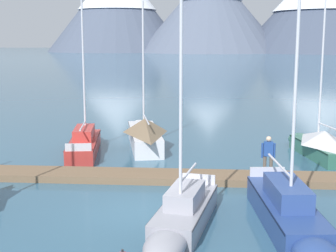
{
  "coord_description": "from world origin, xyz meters",
  "views": [
    {
      "loc": [
        2.85,
        -16.0,
        5.92
      ],
      "look_at": [
        0.0,
        6.0,
        2.0
      ],
      "focal_mm": 52.28,
      "sensor_mm": 36.0,
      "label": 1
    }
  ],
  "objects": [
    {
      "name": "dock",
      "position": [
        0.0,
        4.0,
        0.14
      ],
      "size": [
        23.76,
        3.04,
        0.3
      ],
      "color": "brown",
      "rests_on": "ground"
    },
    {
      "name": "sailboat_mid_dock_starboard",
      "position": [
        -1.97,
        10.67,
        0.81
      ],
      "size": [
        3.38,
        7.83,
        8.02
      ],
      "color": "silver",
      "rests_on": "ground"
    },
    {
      "name": "sailboat_outer_slip",
      "position": [
        4.74,
        -1.07,
        0.59
      ],
      "size": [
        2.32,
        6.84,
        7.95
      ],
      "color": "navy",
      "rests_on": "ground"
    },
    {
      "name": "sailboat_mid_dock_port",
      "position": [
        -4.86,
        8.85,
        0.55
      ],
      "size": [
        2.64,
        7.03,
        8.34
      ],
      "color": "#B2332D",
      "rests_on": "ground"
    },
    {
      "name": "person_on_dock",
      "position": [
        4.44,
        4.16,
        1.26
      ],
      "size": [
        0.59,
        0.23,
        1.69
      ],
      "color": "brown",
      "rests_on": "dock"
    },
    {
      "name": "mountain_west_summit",
      "position": [
        -56.21,
        236.44,
        24.18
      ],
      "size": [
        71.78,
        71.78,
        45.35
      ],
      "color": "#4C566B",
      "rests_on": "ground"
    },
    {
      "name": "ground_plane",
      "position": [
        0.0,
        0.0,
        0.0
      ],
      "size": [
        700.0,
        700.0,
        0.0
      ],
      "primitive_type": "plane",
      "color": "#335B75"
    },
    {
      "name": "mountain_central_massif",
      "position": [
        -7.65,
        224.8,
        21.07
      ],
      "size": [
        70.03,
        70.03,
        40.55
      ],
      "color": "slate",
      "rests_on": "ground"
    },
    {
      "name": "sailboat_far_berth",
      "position": [
        1.41,
        -1.51,
        0.51
      ],
      "size": [
        1.98,
        5.96,
        7.06
      ],
      "color": "#93939E",
      "rests_on": "ground"
    },
    {
      "name": "sailboat_end_of_dock",
      "position": [
        7.41,
        9.3,
        0.7
      ],
      "size": [
        2.9,
        6.16,
        8.67
      ],
      "color": "#336B56",
      "rests_on": "ground"
    }
  ]
}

